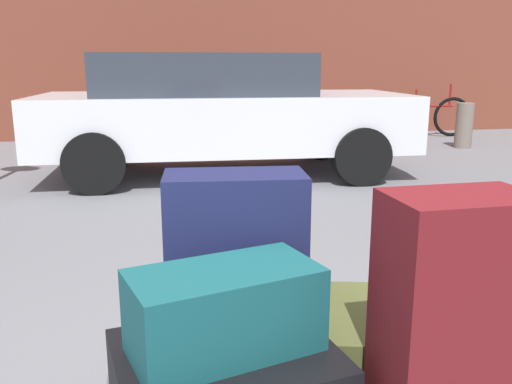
{
  "coord_description": "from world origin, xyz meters",
  "views": [
    {
      "loc": [
        -0.5,
        -1.32,
        1.3
      ],
      "look_at": [
        0.0,
        1.2,
        0.69
      ],
      "focal_mm": 37.81,
      "sensor_mm": 36.0,
      "label": 1
    }
  ],
  "objects_px": {
    "bicycle_leaning": "(426,116)",
    "bollard_kerb_mid": "(464,125)",
    "suitcase_maroon_front_right": "(452,328)",
    "suitcase_navy_front_left": "(236,273)",
    "duffel_bag_teal_topmost_pile": "(225,310)",
    "bollard_kerb_near": "(379,128)",
    "parked_car": "(219,111)",
    "suitcase_olive_stacked_top": "(405,346)"
  },
  "relations": [
    {
      "from": "suitcase_navy_front_left",
      "to": "bicycle_leaning",
      "type": "height_order",
      "value": "suitcase_navy_front_left"
    },
    {
      "from": "parked_car",
      "to": "duffel_bag_teal_topmost_pile",
      "type": "bearing_deg",
      "value": -97.39
    },
    {
      "from": "suitcase_olive_stacked_top",
      "to": "duffel_bag_teal_topmost_pile",
      "type": "xyz_separation_m",
      "value": [
        -0.57,
        -0.15,
        0.24
      ]
    },
    {
      "from": "suitcase_navy_front_left",
      "to": "bollard_kerb_mid",
      "type": "distance_m",
      "value": 7.77
    },
    {
      "from": "bicycle_leaning",
      "to": "bollard_kerb_mid",
      "type": "distance_m",
      "value": 1.37
    },
    {
      "from": "suitcase_olive_stacked_top",
      "to": "bicycle_leaning",
      "type": "bearing_deg",
      "value": 75.12
    },
    {
      "from": "suitcase_olive_stacked_top",
      "to": "parked_car",
      "type": "height_order",
      "value": "parked_car"
    },
    {
      "from": "suitcase_maroon_front_right",
      "to": "bollard_kerb_near",
      "type": "height_order",
      "value": "suitcase_maroon_front_right"
    },
    {
      "from": "parked_car",
      "to": "bicycle_leaning",
      "type": "xyz_separation_m",
      "value": [
        4.16,
        2.71,
        -0.39
      ]
    },
    {
      "from": "suitcase_maroon_front_right",
      "to": "bollard_kerb_mid",
      "type": "bearing_deg",
      "value": 56.53
    },
    {
      "from": "suitcase_maroon_front_right",
      "to": "bollard_kerb_mid",
      "type": "xyz_separation_m",
      "value": [
        4.23,
        6.68,
        -0.32
      ]
    },
    {
      "from": "suitcase_olive_stacked_top",
      "to": "bollard_kerb_mid",
      "type": "xyz_separation_m",
      "value": [
        4.19,
        6.38,
        -0.1
      ]
    },
    {
      "from": "suitcase_navy_front_left",
      "to": "bicycle_leaning",
      "type": "xyz_separation_m",
      "value": [
        4.75,
        7.56,
        -0.29
      ]
    },
    {
      "from": "suitcase_olive_stacked_top",
      "to": "suitcase_maroon_front_right",
      "type": "relative_size",
      "value": 0.77
    },
    {
      "from": "suitcase_navy_front_left",
      "to": "suitcase_maroon_front_right",
      "type": "relative_size",
      "value": 0.96
    },
    {
      "from": "suitcase_maroon_front_right",
      "to": "bicycle_leaning",
      "type": "height_order",
      "value": "suitcase_maroon_front_right"
    },
    {
      "from": "suitcase_navy_front_left",
      "to": "parked_car",
      "type": "xyz_separation_m",
      "value": [
        0.59,
        4.85,
        0.1
      ]
    },
    {
      "from": "duffel_bag_teal_topmost_pile",
      "to": "parked_car",
      "type": "bearing_deg",
      "value": 67.15
    },
    {
      "from": "suitcase_navy_front_left",
      "to": "bollard_kerb_near",
      "type": "xyz_separation_m",
      "value": [
        3.24,
        6.19,
        -0.3
      ]
    },
    {
      "from": "suitcase_olive_stacked_top",
      "to": "bollard_kerb_mid",
      "type": "distance_m",
      "value": 7.64
    },
    {
      "from": "suitcase_navy_front_left",
      "to": "bollard_kerb_near",
      "type": "distance_m",
      "value": 6.99
    },
    {
      "from": "suitcase_navy_front_left",
      "to": "suitcase_maroon_front_right",
      "type": "distance_m",
      "value": 0.67
    },
    {
      "from": "suitcase_maroon_front_right",
      "to": "duffel_bag_teal_topmost_pile",
      "type": "height_order",
      "value": "suitcase_maroon_front_right"
    },
    {
      "from": "suitcase_maroon_front_right",
      "to": "bicycle_leaning",
      "type": "distance_m",
      "value": 9.13
    },
    {
      "from": "bollard_kerb_near",
      "to": "suitcase_olive_stacked_top",
      "type": "bearing_deg",
      "value": -113.28
    },
    {
      "from": "suitcase_navy_front_left",
      "to": "bollard_kerb_near",
      "type": "height_order",
      "value": "suitcase_navy_front_left"
    },
    {
      "from": "bicycle_leaning",
      "to": "bollard_kerb_near",
      "type": "height_order",
      "value": "bicycle_leaning"
    },
    {
      "from": "suitcase_navy_front_left",
      "to": "bicycle_leaning",
      "type": "bearing_deg",
      "value": 63.64
    },
    {
      "from": "bicycle_leaning",
      "to": "suitcase_navy_front_left",
      "type": "bearing_deg",
      "value": -122.15
    },
    {
      "from": "duffel_bag_teal_topmost_pile",
      "to": "bicycle_leaning",
      "type": "xyz_separation_m",
      "value": [
        4.84,
        7.9,
        -0.33
      ]
    },
    {
      "from": "bicycle_leaning",
      "to": "bollard_kerb_mid",
      "type": "height_order",
      "value": "bicycle_leaning"
    },
    {
      "from": "suitcase_olive_stacked_top",
      "to": "bollard_kerb_near",
      "type": "distance_m",
      "value": 6.95
    },
    {
      "from": "suitcase_olive_stacked_top",
      "to": "duffel_bag_teal_topmost_pile",
      "type": "relative_size",
      "value": 1.11
    },
    {
      "from": "suitcase_navy_front_left",
      "to": "suitcase_maroon_front_right",
      "type": "bearing_deg",
      "value": -41.75
    },
    {
      "from": "suitcase_navy_front_left",
      "to": "bollard_kerb_mid",
      "type": "xyz_separation_m",
      "value": [
        4.68,
        6.19,
        -0.3
      ]
    },
    {
      "from": "suitcase_maroon_front_right",
      "to": "bicycle_leaning",
      "type": "bearing_deg",
      "value": 60.76
    },
    {
      "from": "suitcase_maroon_front_right",
      "to": "suitcase_olive_stacked_top",
      "type": "bearing_deg",
      "value": 81.4
    },
    {
      "from": "suitcase_olive_stacked_top",
      "to": "suitcase_maroon_front_right",
      "type": "height_order",
      "value": "suitcase_maroon_front_right"
    },
    {
      "from": "duffel_bag_teal_topmost_pile",
      "to": "bollard_kerb_near",
      "type": "relative_size",
      "value": 0.65
    },
    {
      "from": "duffel_bag_teal_topmost_pile",
      "to": "parked_car",
      "type": "distance_m",
      "value": 5.23
    },
    {
      "from": "suitcase_maroon_front_right",
      "to": "duffel_bag_teal_topmost_pile",
      "type": "relative_size",
      "value": 1.44
    },
    {
      "from": "bollard_kerb_mid",
      "to": "suitcase_olive_stacked_top",
      "type": "bearing_deg",
      "value": -123.28
    }
  ]
}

